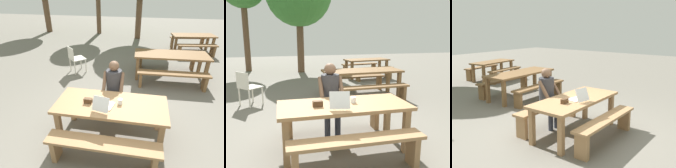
% 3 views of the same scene
% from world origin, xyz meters
% --- Properties ---
extents(ground_plane, '(30.00, 30.00, 0.00)m').
position_xyz_m(ground_plane, '(0.00, 0.00, 0.00)').
color(ground_plane, slate).
extents(picnic_table_front, '(1.93, 0.85, 0.72)m').
position_xyz_m(picnic_table_front, '(0.00, 0.00, 0.62)').
color(picnic_table_front, '#9E754C').
rests_on(picnic_table_front, ground).
extents(bench_near, '(1.76, 0.30, 0.47)m').
position_xyz_m(bench_near, '(0.00, -0.67, 0.35)').
color(bench_near, '#9E754C').
rests_on(bench_near, ground).
extents(bench_far, '(1.76, 0.30, 0.47)m').
position_xyz_m(bench_far, '(0.00, 0.67, 0.35)').
color(bench_far, '#9E754C').
rests_on(bench_far, ground).
extents(laptop, '(0.34, 0.39, 0.25)m').
position_xyz_m(laptop, '(-0.10, -0.14, 0.78)').
color(laptop, white).
rests_on(laptop, picnic_table_front).
extents(small_pouch, '(0.14, 0.07, 0.09)m').
position_xyz_m(small_pouch, '(-0.39, -0.04, 0.76)').
color(small_pouch, '#4C331E').
rests_on(small_pouch, picnic_table_front).
extents(coffee_mug, '(0.08, 0.08, 0.09)m').
position_xyz_m(coffee_mug, '(0.16, 0.03, 0.76)').
color(coffee_mug, white).
rests_on(coffee_mug, picnic_table_front).
extents(person_seated, '(0.42, 0.41, 1.24)m').
position_xyz_m(person_seated, '(-0.06, 0.63, 0.74)').
color(person_seated, '#333847').
rests_on(person_seated, ground).
extents(plastic_chair, '(0.62, 0.62, 0.84)m').
position_xyz_m(plastic_chair, '(-1.66, 2.69, 0.46)').
color(plastic_chair, silver).
rests_on(plastic_chair, ground).
extents(picnic_table_mid, '(1.78, 0.95, 0.72)m').
position_xyz_m(picnic_table_mid, '(2.43, 5.56, 0.60)').
color(picnic_table_mid, brown).
rests_on(picnic_table_mid, ground).
extents(bench_mid_south, '(1.55, 0.50, 0.47)m').
position_xyz_m(bench_mid_south, '(2.51, 4.96, 0.35)').
color(bench_mid_south, brown).
rests_on(bench_mid_south, ground).
extents(bench_mid_north, '(1.55, 0.50, 0.47)m').
position_xyz_m(bench_mid_north, '(2.35, 6.17, 0.35)').
color(bench_mid_north, brown).
rests_on(bench_mid_north, ground).
extents(picnic_table_rear, '(2.14, 0.91, 0.75)m').
position_xyz_m(picnic_table_rear, '(1.27, 2.81, 0.65)').
color(picnic_table_rear, brown).
rests_on(picnic_table_rear, ground).
extents(bench_rear_south, '(1.91, 0.37, 0.46)m').
position_xyz_m(bench_rear_south, '(1.30, 2.10, 0.35)').
color(bench_rear_south, brown).
rests_on(bench_rear_south, ground).
extents(bench_rear_north, '(1.91, 0.37, 0.46)m').
position_xyz_m(bench_rear_north, '(1.25, 3.52, 0.35)').
color(bench_rear_north, brown).
rests_on(bench_rear_north, ground).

